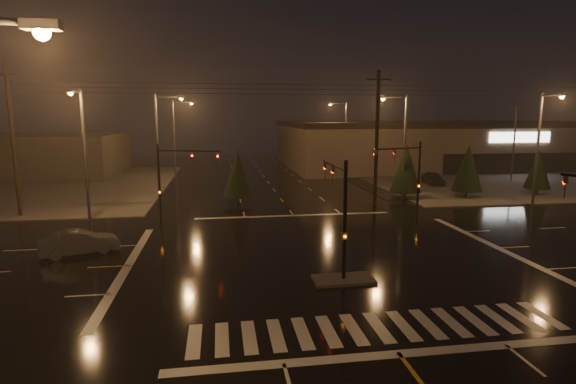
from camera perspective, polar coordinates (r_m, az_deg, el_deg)
name	(u,v)px	position (r m, az deg, el deg)	size (l,w,h in m)	color
ground	(325,256)	(26.45, 4.68, -8.15)	(140.00, 140.00, 0.00)	black
sidewalk_ne	(492,177)	(65.76, 24.46, 1.76)	(36.00, 36.00, 0.12)	#403E39
sidewalk_nw	(5,188)	(60.10, -32.26, 0.47)	(36.00, 36.00, 0.12)	#403E39
median_island	(343,280)	(22.77, 7.06, -10.97)	(3.00, 1.60, 0.15)	#403E39
crosswalk	(379,327)	(18.44, 11.45, -16.47)	(15.00, 2.60, 0.01)	beige
stop_bar_near	(399,354)	(16.79, 13.93, -19.33)	(16.00, 0.50, 0.01)	beige
stop_bar_far	(294,215)	(36.87, 0.72, -3.00)	(16.00, 0.50, 0.01)	beige
parking_lot	(536,178)	(67.05, 28.97, 1.54)	(50.00, 24.00, 0.08)	black
retail_building	(464,142)	(81.61, 21.48, 5.99)	(60.20, 28.30, 7.20)	#6F5C4F
commercial_block	(4,155)	(72.75, -32.36, 3.98)	(30.00, 18.00, 5.60)	#3D3735
signal_mast_median	(340,203)	(22.64, 6.61, -1.41)	(0.25, 4.59, 6.00)	black
signal_mast_ne	(410,169)	(38.15, 15.19, 2.86)	(4.84, 1.86, 6.00)	black
signal_mast_nw	(172,173)	(35.07, -14.53, 2.32)	(4.84, 1.86, 6.00)	black
streetlight_1	(161,141)	(42.87, -15.87, 6.24)	(2.77, 0.32, 10.00)	#38383A
streetlight_2	(176,134)	(58.77, -13.99, 7.13)	(2.77, 0.32, 10.00)	#38383A
streetlight_3	(402,140)	(44.02, 14.23, 6.38)	(2.77, 0.32, 10.00)	#38383A
streetlight_4	(344,133)	(62.91, 7.10, 7.48)	(2.77, 0.32, 10.00)	#38383A
streetlight_5	(83,147)	(37.13, -24.58, 5.27)	(0.32, 2.77, 10.00)	#38383A
streetlight_6	(541,142)	(45.37, 29.42, 5.53)	(0.32, 2.77, 10.00)	#38383A
utility_pole_0	(13,141)	(41.75, -31.54, 5.56)	(2.20, 0.32, 12.00)	black
utility_pole_1	(377,138)	(40.98, 11.21, 6.74)	(2.20, 0.32, 12.00)	black
conifer_0	(406,168)	(45.12, 14.76, 2.91)	(2.99, 2.99, 5.38)	black
conifer_1	(468,168)	(47.95, 21.87, 2.88)	(2.96, 2.96, 5.33)	black
conifer_2	(538,169)	(52.75, 29.19, 2.56)	(2.56, 2.56, 4.70)	black
conifer_3	(238,173)	(41.66, -6.39, 2.41)	(2.79, 2.79, 5.06)	black
car_parked	(433,178)	(55.77, 17.93, 1.64)	(1.84, 4.57, 1.56)	black
car_crossing	(79,242)	(29.26, -24.97, -5.83)	(1.52, 4.36, 1.44)	slate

